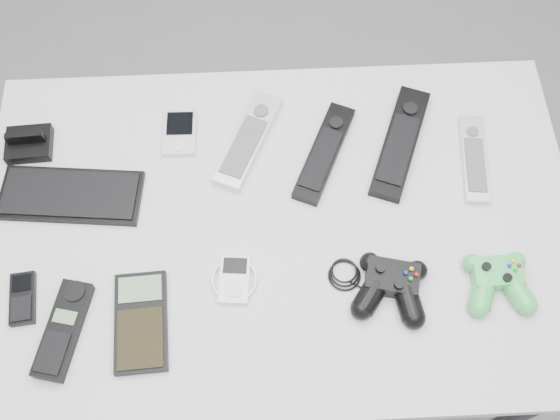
{
  "coord_description": "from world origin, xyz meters",
  "views": [
    {
      "loc": [
        0.02,
        -0.53,
        1.89
      ],
      "look_at": [
        0.05,
        0.02,
        0.78
      ],
      "focal_mm": 42.0,
      "sensor_mm": 36.0,
      "label": 1
    }
  ],
  "objects_px": {
    "controller_black": "(391,285)",
    "desk": "(280,238)",
    "remote_black_a": "(324,152)",
    "mobile_phone": "(23,298)",
    "remote_black_b": "(400,142)",
    "cordless_handset": "(63,330)",
    "pda": "(180,133)",
    "mp3_player": "(234,280)",
    "remote_silver_b": "(474,159)",
    "remote_silver_a": "(248,140)",
    "calculator": "(141,322)",
    "pda_keyboard": "(71,195)",
    "controller_green": "(498,279)"
  },
  "relations": [
    {
      "from": "pda",
      "to": "controller_black",
      "type": "xyz_separation_m",
      "value": [
        0.39,
        -0.35,
        0.01
      ]
    },
    {
      "from": "cordless_handset",
      "to": "controller_black",
      "type": "height_order",
      "value": "controller_black"
    },
    {
      "from": "remote_black_a",
      "to": "mp3_player",
      "type": "xyz_separation_m",
      "value": [
        -0.18,
        -0.26,
        -0.0
      ]
    },
    {
      "from": "pda",
      "to": "calculator",
      "type": "height_order",
      "value": "calculator"
    },
    {
      "from": "remote_silver_a",
      "to": "calculator",
      "type": "bearing_deg",
      "value": -93.88
    },
    {
      "from": "pda_keyboard",
      "to": "controller_green",
      "type": "distance_m",
      "value": 0.82
    },
    {
      "from": "remote_silver_a",
      "to": "pda_keyboard",
      "type": "bearing_deg",
      "value": -138.26
    },
    {
      "from": "calculator",
      "to": "remote_black_b",
      "type": "bearing_deg",
      "value": 31.62
    },
    {
      "from": "remote_silver_a",
      "to": "remote_black_a",
      "type": "distance_m",
      "value": 0.15
    },
    {
      "from": "mobile_phone",
      "to": "cordless_handset",
      "type": "relative_size",
      "value": 0.56
    },
    {
      "from": "controller_black",
      "to": "desk",
      "type": "bearing_deg",
      "value": 157.25
    },
    {
      "from": "remote_silver_a",
      "to": "controller_green",
      "type": "bearing_deg",
      "value": -11.55
    },
    {
      "from": "desk",
      "to": "pda_keyboard",
      "type": "distance_m",
      "value": 0.42
    },
    {
      "from": "cordless_handset",
      "to": "calculator",
      "type": "height_order",
      "value": "cordless_handset"
    },
    {
      "from": "mobile_phone",
      "to": "calculator",
      "type": "bearing_deg",
      "value": -20.05
    },
    {
      "from": "remote_silver_a",
      "to": "mobile_phone",
      "type": "distance_m",
      "value": 0.52
    },
    {
      "from": "mp3_player",
      "to": "remote_black_b",
      "type": "bearing_deg",
      "value": 44.22
    },
    {
      "from": "remote_silver_a",
      "to": "mp3_player",
      "type": "relative_size",
      "value": 2.52
    },
    {
      "from": "remote_silver_a",
      "to": "controller_green",
      "type": "distance_m",
      "value": 0.55
    },
    {
      "from": "desk",
      "to": "calculator",
      "type": "xyz_separation_m",
      "value": [
        -0.25,
        -0.18,
        0.08
      ]
    },
    {
      "from": "remote_silver_b",
      "to": "remote_silver_a",
      "type": "bearing_deg",
      "value": 177.55
    },
    {
      "from": "desk",
      "to": "remote_black_a",
      "type": "xyz_separation_m",
      "value": [
        0.1,
        0.15,
        0.08
      ]
    },
    {
      "from": "pda",
      "to": "remote_black_a",
      "type": "bearing_deg",
      "value": -10.55
    },
    {
      "from": "mp3_player",
      "to": "remote_silver_b",
      "type": "bearing_deg",
      "value": 30.86
    },
    {
      "from": "pda",
      "to": "mobile_phone",
      "type": "height_order",
      "value": "same"
    },
    {
      "from": "desk",
      "to": "remote_black_b",
      "type": "xyz_separation_m",
      "value": [
        0.25,
        0.16,
        0.08
      ]
    },
    {
      "from": "remote_black_a",
      "to": "controller_green",
      "type": "bearing_deg",
      "value": -20.41
    },
    {
      "from": "remote_black_a",
      "to": "remote_silver_b",
      "type": "bearing_deg",
      "value": 18.87
    },
    {
      "from": "calculator",
      "to": "pda",
      "type": "bearing_deg",
      "value": 78.4
    },
    {
      "from": "mp3_player",
      "to": "calculator",
      "type": "bearing_deg",
      "value": -151.69
    },
    {
      "from": "remote_black_a",
      "to": "cordless_handset",
      "type": "relative_size",
      "value": 1.32
    },
    {
      "from": "desk",
      "to": "remote_silver_a",
      "type": "xyz_separation_m",
      "value": [
        -0.06,
        0.18,
        0.08
      ]
    },
    {
      "from": "calculator",
      "to": "controller_green",
      "type": "bearing_deg",
      "value": 1.04
    },
    {
      "from": "pda",
      "to": "mobile_phone",
      "type": "xyz_separation_m",
      "value": [
        -0.27,
        -0.34,
        0.0
      ]
    },
    {
      "from": "pda_keyboard",
      "to": "controller_green",
      "type": "bearing_deg",
      "value": -9.66
    },
    {
      "from": "pda_keyboard",
      "to": "desk",
      "type": "bearing_deg",
      "value": -5.23
    },
    {
      "from": "calculator",
      "to": "controller_black",
      "type": "height_order",
      "value": "controller_black"
    },
    {
      "from": "controller_black",
      "to": "mobile_phone",
      "type": "bearing_deg",
      "value": -167.63
    },
    {
      "from": "remote_black_a",
      "to": "cordless_handset",
      "type": "height_order",
      "value": "cordless_handset"
    },
    {
      "from": "desk",
      "to": "remote_silver_a",
      "type": "height_order",
      "value": "remote_silver_a"
    },
    {
      "from": "pda",
      "to": "controller_black",
      "type": "distance_m",
      "value": 0.52
    },
    {
      "from": "calculator",
      "to": "controller_green",
      "type": "xyz_separation_m",
      "value": [
        0.64,
        0.04,
        0.01
      ]
    },
    {
      "from": "pda_keyboard",
      "to": "remote_black_b",
      "type": "height_order",
      "value": "remote_black_b"
    },
    {
      "from": "pda",
      "to": "remote_silver_b",
      "type": "height_order",
      "value": "remote_silver_b"
    },
    {
      "from": "desk",
      "to": "remote_black_b",
      "type": "relative_size",
      "value": 4.35
    },
    {
      "from": "remote_black_a",
      "to": "mobile_phone",
      "type": "xyz_separation_m",
      "value": [
        -0.56,
        -0.28,
        -0.0
      ]
    },
    {
      "from": "pda_keyboard",
      "to": "remote_silver_b",
      "type": "xyz_separation_m",
      "value": [
        0.79,
        0.04,
        0.0
      ]
    },
    {
      "from": "pda",
      "to": "cordless_handset",
      "type": "distance_m",
      "value": 0.45
    },
    {
      "from": "cordless_handset",
      "to": "pda",
      "type": "bearing_deg",
      "value": 77.74
    },
    {
      "from": "mobile_phone",
      "to": "remote_black_b",
      "type": "bearing_deg",
      "value": 16.16
    }
  ]
}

